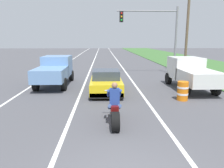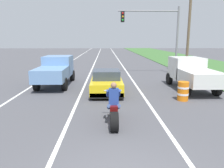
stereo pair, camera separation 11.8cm
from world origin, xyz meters
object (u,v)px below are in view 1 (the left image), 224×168
Objects in this scene: motorcycle_with_rider at (114,109)px; sports_car_yellow at (106,82)px; traffic_light_mast_near at (157,29)px; pickup_truck_left_lane_light_blue at (55,70)px; construction_barrel_nearest at (183,91)px; pickup_truck_right_shoulder_white at (191,72)px.

sports_car_yellow is at bearing 92.49° from motorcycle_with_rider.
pickup_truck_left_lane_light_blue is at bearing -150.87° from traffic_light_mast_near.
sports_car_yellow reaches higher than construction_barrel_nearest.
sports_car_yellow is 4.14m from pickup_truck_left_lane_light_blue.
pickup_truck_right_shoulder_white is 0.80× the size of traffic_light_mast_near.
sports_car_yellow is at bearing -31.43° from pickup_truck_left_lane_light_blue.
construction_barrel_nearest is (-1.42, -2.57, -0.60)m from pickup_truck_right_shoulder_white.
pickup_truck_left_lane_light_blue is at bearing 150.98° from construction_barrel_nearest.
traffic_light_mast_near is at bearing 85.39° from construction_barrel_nearest.
construction_barrel_nearest is at bearing -118.93° from pickup_truck_right_shoulder_white.
motorcycle_with_rider is 7.76m from pickup_truck_right_shoulder_white.
pickup_truck_right_shoulder_white reaches higher than sports_car_yellow.
pickup_truck_left_lane_light_blue reaches higher than sports_car_yellow.
construction_barrel_nearest is at bearing 40.34° from motorcycle_with_rider.
sports_car_yellow is 5.45m from pickup_truck_right_shoulder_white.
pickup_truck_right_shoulder_white reaches higher than motorcycle_with_rider.
pickup_truck_left_lane_light_blue is at bearing 116.95° from motorcycle_with_rider.
pickup_truck_left_lane_light_blue is 0.80× the size of traffic_light_mast_near.
construction_barrel_nearest is (7.49, -4.15, -0.60)m from pickup_truck_left_lane_light_blue.
construction_barrel_nearest is (3.98, -2.01, -0.13)m from sports_car_yellow.
sports_car_yellow is at bearing -174.07° from pickup_truck_right_shoulder_white.
construction_barrel_nearest is at bearing -94.61° from traffic_light_mast_near.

